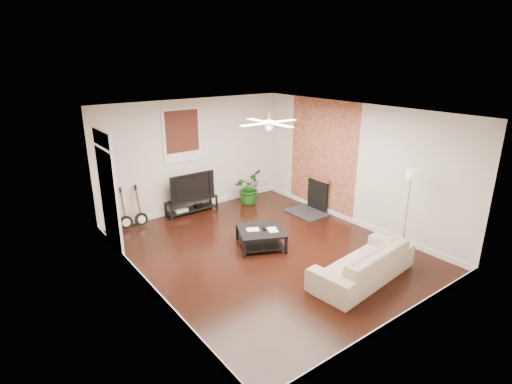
# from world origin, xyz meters

# --- Properties ---
(room) EXTENTS (5.01, 6.01, 2.81)m
(room) POSITION_xyz_m (0.00, 0.00, 1.40)
(room) COLOR black
(room) RESTS_ON ground
(brick_accent) EXTENTS (0.02, 2.20, 2.80)m
(brick_accent) POSITION_xyz_m (2.49, 1.00, 1.40)
(brick_accent) COLOR brown
(brick_accent) RESTS_ON floor
(fireplace) EXTENTS (0.80, 1.10, 0.92)m
(fireplace) POSITION_xyz_m (2.20, 1.00, 0.46)
(fireplace) COLOR black
(fireplace) RESTS_ON floor
(window_back) EXTENTS (1.00, 0.06, 1.30)m
(window_back) POSITION_xyz_m (-0.30, 2.97, 1.95)
(window_back) COLOR #35120E
(window_back) RESTS_ON wall_back
(door_left) EXTENTS (0.08, 1.00, 2.50)m
(door_left) POSITION_xyz_m (-2.46, 1.90, 1.25)
(door_left) COLOR white
(door_left) RESTS_ON wall_left
(tv_stand) EXTENTS (1.32, 0.35, 0.37)m
(tv_stand) POSITION_xyz_m (-0.24, 2.78, 0.18)
(tv_stand) COLOR black
(tv_stand) RESTS_ON floor
(tv) EXTENTS (1.18, 0.15, 0.68)m
(tv) POSITION_xyz_m (-0.24, 2.80, 0.71)
(tv) COLOR black
(tv) RESTS_ON tv_stand
(coffee_table) EXTENTS (1.20, 1.20, 0.38)m
(coffee_table) POSITION_xyz_m (0.00, 0.24, 0.19)
(coffee_table) COLOR black
(coffee_table) RESTS_ON floor
(sofa) EXTENTS (2.25, 1.08, 0.63)m
(sofa) POSITION_xyz_m (0.67, -1.85, 0.32)
(sofa) COLOR tan
(sofa) RESTS_ON floor
(floor_lamp) EXTENTS (0.32, 0.32, 1.77)m
(floor_lamp) POSITION_xyz_m (2.02, -1.75, 0.88)
(floor_lamp) COLOR silver
(floor_lamp) RESTS_ON floor
(potted_plant) EXTENTS (1.03, 1.03, 0.87)m
(potted_plant) POSITION_xyz_m (1.31, 2.51, 0.43)
(potted_plant) COLOR #185618
(potted_plant) RESTS_ON floor
(guitar_left) EXTENTS (0.32, 0.23, 0.98)m
(guitar_left) POSITION_xyz_m (-1.94, 2.75, 0.49)
(guitar_left) COLOR black
(guitar_left) RESTS_ON floor
(guitar_right) EXTENTS (0.31, 0.23, 0.98)m
(guitar_right) POSITION_xyz_m (-1.59, 2.72, 0.49)
(guitar_right) COLOR black
(guitar_right) RESTS_ON floor
(ceiling_fan) EXTENTS (1.24, 1.24, 0.32)m
(ceiling_fan) POSITION_xyz_m (0.00, 0.00, 2.60)
(ceiling_fan) COLOR white
(ceiling_fan) RESTS_ON ceiling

